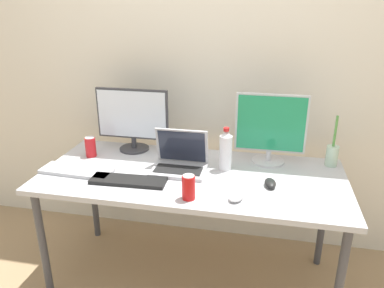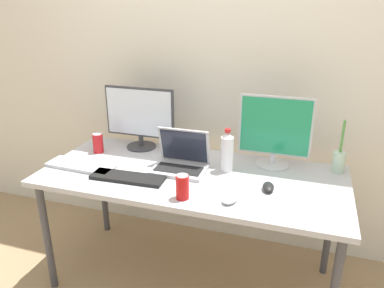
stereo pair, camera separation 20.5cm
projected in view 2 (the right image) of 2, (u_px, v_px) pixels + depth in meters
ground_plane at (192, 278)px, 2.39m from camera, size 16.00×16.00×0.00m
wall_back at (220, 59)px, 2.44m from camera, size 7.00×0.08×2.60m
work_desk at (192, 183)px, 2.14m from camera, size 1.71×0.76×0.74m
monitor_left at (140, 116)px, 2.42m from camera, size 0.47×0.19×0.40m
monitor_center at (275, 131)px, 2.15m from camera, size 0.41×0.20×0.42m
laptop_silver at (181, 160)px, 2.16m from camera, size 0.31×0.23×0.24m
keyboard_main at (128, 178)px, 2.05m from camera, size 0.41×0.14×0.02m
keyboard_aux at (81, 166)px, 2.19m from camera, size 0.42×0.16×0.02m
mouse_by_keyboard at (230, 199)px, 1.82m from camera, size 0.09×0.12×0.03m
mouse_by_laptop at (268, 187)px, 1.93m from camera, size 0.07×0.11×0.04m
water_bottle at (227, 152)px, 2.12m from camera, size 0.07×0.07×0.25m
soda_can_near_keyboard at (98, 143)px, 2.40m from camera, size 0.07×0.07×0.13m
soda_can_by_laptop at (182, 187)px, 1.83m from camera, size 0.07×0.07×0.13m
bamboo_vase at (339, 161)px, 2.12m from camera, size 0.07×0.07×0.31m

